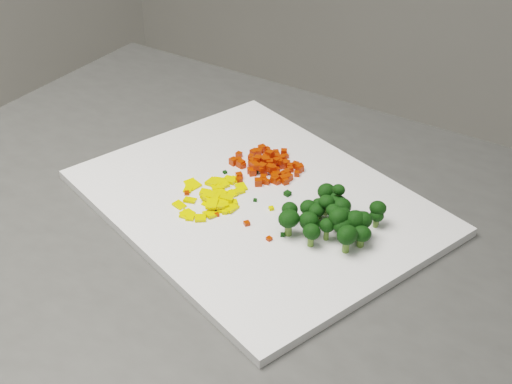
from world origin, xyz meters
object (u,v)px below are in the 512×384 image
Objects in this scene: cutting_board at (256,202)px; carrot_pile at (264,160)px; pepper_pile at (210,195)px; broccoli_pile at (331,207)px.

cutting_board is 0.08m from carrot_pile.
carrot_pile is at bearing 83.62° from pepper_pile.
pepper_pile is (-0.01, -0.11, -0.01)m from carrot_pile.
cutting_board is at bearing -62.23° from carrot_pile.
broccoli_pile is (0.16, 0.05, 0.02)m from pepper_pile.
pepper_pile is 0.97× the size of broccoli_pile.
carrot_pile reaches higher than cutting_board.
carrot_pile is (-0.04, 0.07, 0.02)m from cutting_board.
broccoli_pile is (0.11, 0.01, 0.03)m from cutting_board.
cutting_board is at bearing -176.07° from broccoli_pile.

